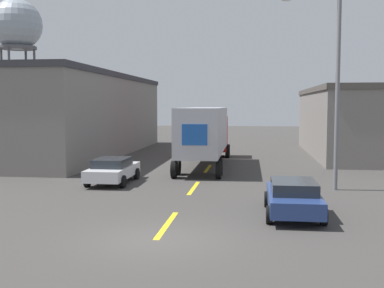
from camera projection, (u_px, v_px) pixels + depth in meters
ground_plane at (156, 240)px, 14.55m from camera, size 160.00×160.00×0.00m
road_centerline at (194, 188)px, 23.63m from camera, size 0.20×18.45×0.01m
warehouse_left at (73, 114)px, 39.85m from camera, size 9.16×25.87×6.58m
semi_truck at (206, 131)px, 32.16m from camera, size 2.88×13.54×3.90m
parked_car_left_far at (113, 170)px, 25.08m from camera, size 2.04×4.50×1.32m
parked_car_right_near at (293, 197)px, 17.70m from camera, size 2.04×4.50×1.32m
water_tower at (17, 26)px, 56.54m from camera, size 5.91×5.91×16.49m
street_lamp at (331, 78)px, 22.73m from camera, size 2.82×0.32×9.33m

